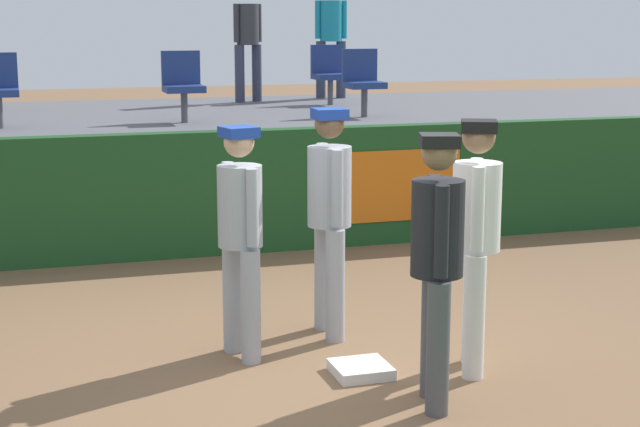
# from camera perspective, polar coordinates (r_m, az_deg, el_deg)

# --- Properties ---
(ground_plane) EXTENTS (60.00, 60.00, 0.00)m
(ground_plane) POSITION_cam_1_polar(r_m,az_deg,el_deg) (7.43, 0.10, -8.97)
(ground_plane) COLOR brown
(first_base) EXTENTS (0.40, 0.40, 0.08)m
(first_base) POSITION_cam_1_polar(r_m,az_deg,el_deg) (7.38, 2.32, -8.78)
(first_base) COLOR white
(first_base) RESTS_ON ground_plane
(player_fielder_home) EXTENTS (0.50, 0.51, 1.83)m
(player_fielder_home) POSITION_cam_1_polar(r_m,az_deg,el_deg) (7.29, 8.82, -0.83)
(player_fielder_home) COLOR white
(player_fielder_home) RESTS_ON ground_plane
(player_runner_visitor) EXTENTS (0.40, 0.48, 1.75)m
(player_runner_visitor) POSITION_cam_1_polar(r_m,az_deg,el_deg) (7.51, -4.52, -0.70)
(player_runner_visitor) COLOR #9EA3AD
(player_runner_visitor) RESTS_ON ground_plane
(player_coach_visitor) EXTENTS (0.36, 0.52, 1.84)m
(player_coach_visitor) POSITION_cam_1_polar(r_m,az_deg,el_deg) (8.01, 0.53, 0.43)
(player_coach_visitor) COLOR #9EA3AD
(player_coach_visitor) RESTS_ON ground_plane
(player_umpire) EXTENTS (0.43, 0.49, 1.81)m
(player_umpire) POSITION_cam_1_polar(r_m,az_deg,el_deg) (6.58, 6.61, -2.14)
(player_umpire) COLOR #4C4C51
(player_umpire) RESTS_ON ground_plane
(field_wall) EXTENTS (18.00, 0.26, 1.34)m
(field_wall) POSITION_cam_1_polar(r_m,az_deg,el_deg) (10.93, -5.93, 1.15)
(field_wall) COLOR #19471E
(field_wall) RESTS_ON ground_plane
(bleacher_platform) EXTENTS (18.00, 4.80, 1.30)m
(bleacher_platform) POSITION_cam_1_polar(r_m,az_deg,el_deg) (13.43, -8.13, 2.87)
(bleacher_platform) COLOR #59595E
(bleacher_platform) RESTS_ON ground_plane
(seat_front_right) EXTENTS (0.45, 0.44, 0.84)m
(seat_front_right) POSITION_cam_1_polar(r_m,az_deg,el_deg) (12.76, 2.42, 7.59)
(seat_front_right) COLOR #4C4C51
(seat_front_right) RESTS_ON bleacher_platform
(seat_front_center) EXTENTS (0.46, 0.44, 0.84)m
(seat_front_center) POSITION_cam_1_polar(r_m,az_deg,el_deg) (12.19, -7.75, 7.34)
(seat_front_center) COLOR #4C4C51
(seat_front_center) RESTS_ON bleacher_platform
(seat_back_right) EXTENTS (0.46, 0.44, 0.84)m
(seat_back_right) POSITION_cam_1_polar(r_m,az_deg,el_deg) (14.51, 0.51, 8.03)
(seat_back_right) COLOR #4C4C51
(seat_back_right) RESTS_ON bleacher_platform
(spectator_hooded) EXTENTS (0.45, 0.41, 1.69)m
(spectator_hooded) POSITION_cam_1_polar(r_m,az_deg,el_deg) (14.96, -4.09, 10.04)
(spectator_hooded) COLOR #33384C
(spectator_hooded) RESTS_ON bleacher_platform
(spectator_capped) EXTENTS (0.49, 0.38, 1.76)m
(spectator_capped) POSITION_cam_1_polar(r_m,az_deg,el_deg) (15.60, 0.62, 10.26)
(spectator_capped) COLOR #33384C
(spectator_capped) RESTS_ON bleacher_platform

